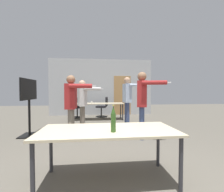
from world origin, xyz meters
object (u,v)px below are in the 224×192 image
object	(u,v)px
person_far_watching	(72,101)
drink_cup	(92,102)
person_right_polo	(83,100)
office_chair_mid_tucked	(103,107)
tv_screen	(29,102)
person_center_tall	(127,96)
person_left_plaid	(142,98)
office_chair_far_right	(77,108)
beer_bottle	(113,119)

from	to	relation	value
person_far_watching	drink_cup	size ratio (longest dim) A/B	17.84
person_right_polo	office_chair_mid_tucked	xyz separation A→B (m)	(0.75, 2.36, -0.50)
tv_screen	person_center_tall	size ratio (longest dim) A/B	0.91
person_center_tall	person_left_plaid	xyz separation A→B (m)	(0.09, -1.44, -0.01)
person_center_tall	drink_cup	size ratio (longest dim) A/B	18.85
tv_screen	person_left_plaid	world-z (taller)	person_left_plaid
tv_screen	office_chair_far_right	bearing A→B (deg)	-19.14
office_chair_far_right	person_center_tall	bearing A→B (deg)	-42.34
person_far_watching	office_chair_mid_tucked	bearing A→B (deg)	164.65
person_center_tall	beer_bottle	size ratio (longest dim) A/B	5.09
person_far_watching	person_left_plaid	bearing A→B (deg)	86.68
beer_bottle	drink_cup	bearing A→B (deg)	95.11
person_far_watching	office_chair_mid_tucked	size ratio (longest dim) A/B	1.72
drink_cup	tv_screen	bearing A→B (deg)	-129.42
office_chair_far_right	office_chair_mid_tucked	bearing A→B (deg)	6.78
tv_screen	office_chair_mid_tucked	bearing A→B (deg)	-37.00
office_chair_mid_tucked	person_far_watching	bearing A→B (deg)	176.16
office_chair_mid_tucked	office_chair_far_right	bearing A→B (deg)	108.08
beer_bottle	drink_cup	size ratio (longest dim) A/B	3.70
person_far_watching	beer_bottle	distance (m)	2.20
person_center_tall	tv_screen	bearing A→B (deg)	-80.19
person_far_watching	person_right_polo	distance (m)	0.98
person_far_watching	person_left_plaid	size ratio (longest dim) A/B	0.95
tv_screen	drink_cup	bearing A→B (deg)	-39.42
tv_screen	drink_cup	xyz separation A→B (m)	(1.66, 2.01, -0.18)
tv_screen	beer_bottle	size ratio (longest dim) A/B	4.61
office_chair_far_right	person_left_plaid	bearing A→B (deg)	-57.05
person_left_plaid	office_chair_mid_tucked	size ratio (longest dim) A/B	1.81
beer_bottle	person_far_watching	bearing A→B (deg)	112.39
person_center_tall	office_chair_mid_tucked	size ratio (longest dim) A/B	1.81
person_right_polo	person_left_plaid	xyz separation A→B (m)	(1.62, -1.08, 0.10)
tv_screen	person_far_watching	world-z (taller)	person_far_watching
person_center_tall	office_chair_far_right	distance (m)	2.80
person_center_tall	beer_bottle	world-z (taller)	person_center_tall
beer_bottle	person_left_plaid	bearing A→B (deg)	62.85
person_center_tall	beer_bottle	bearing A→B (deg)	-21.58
person_left_plaid	drink_cup	world-z (taller)	person_left_plaid
person_far_watching	beer_bottle	size ratio (longest dim) A/B	4.82
person_far_watching	office_chair_far_right	bearing A→B (deg)	-174.68
person_right_polo	office_chair_far_right	world-z (taller)	person_right_polo
person_right_polo	person_center_tall	bearing A→B (deg)	87.80
tv_screen	office_chair_far_right	size ratio (longest dim) A/B	1.66
drink_cup	beer_bottle	bearing A→B (deg)	-84.89
person_far_watching	office_chair_mid_tucked	xyz separation A→B (m)	(0.94, 3.32, -0.53)
person_right_polo	beer_bottle	size ratio (longest dim) A/B	4.65
tv_screen	office_chair_far_right	world-z (taller)	tv_screen
drink_cup	office_chair_far_right	bearing A→B (deg)	134.20
office_chair_mid_tucked	person_right_polo	bearing A→B (deg)	174.39
office_chair_mid_tucked	drink_cup	size ratio (longest dim) A/B	10.39
person_far_watching	person_center_tall	xyz separation A→B (m)	(1.73, 1.32, 0.08)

